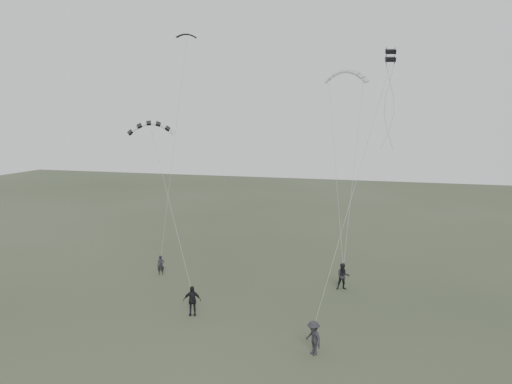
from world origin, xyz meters
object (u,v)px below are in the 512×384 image
(flyer_right, at_px, (343,276))
(flyer_far, at_px, (313,338))
(kite_box, at_px, (391,55))
(flyer_center, at_px, (192,301))
(kite_dark_small, at_px, (186,34))
(kite_striped, at_px, (151,123))
(kite_pale_large, at_px, (346,71))
(flyer_left, at_px, (161,265))

(flyer_right, distance_m, flyer_far, 10.33)
(flyer_far, height_order, kite_box, kite_box)
(flyer_center, distance_m, kite_dark_small, 21.97)
(flyer_right, height_order, flyer_center, flyer_right)
(kite_striped, bearing_deg, flyer_right, -15.28)
(kite_dark_small, height_order, kite_pale_large, kite_dark_small)
(kite_box, bearing_deg, kite_pale_large, 96.73)
(flyer_left, height_order, flyer_far, flyer_far)
(flyer_center, distance_m, kite_pale_large, 22.57)
(kite_box, bearing_deg, flyer_right, 114.79)
(kite_pale_large, relative_size, kite_box, 5.22)
(flyer_far, xyz_separation_m, kite_striped, (-12.79, 7.52, 10.81))
(kite_striped, bearing_deg, flyer_far, -57.73)
(flyer_left, distance_m, flyer_right, 13.98)
(flyer_center, height_order, kite_dark_small, kite_dark_small)
(flyer_left, xyz_separation_m, kite_pale_large, (13.00, 8.44, 15.09))
(flyer_right, relative_size, flyer_far, 1.06)
(flyer_right, height_order, kite_box, kite_box)
(flyer_left, bearing_deg, flyer_far, -57.44)
(flyer_left, height_order, kite_box, kite_box)
(flyer_far, relative_size, kite_pale_large, 0.51)
(flyer_left, distance_m, flyer_far, 16.76)
(flyer_left, xyz_separation_m, flyer_far, (13.56, -9.85, 0.15))
(flyer_left, relative_size, kite_dark_small, 0.90)
(kite_striped, bearing_deg, kite_pale_large, 14.11)
(kite_box, bearing_deg, flyer_far, -126.64)
(kite_dark_small, relative_size, kite_pale_large, 0.47)
(flyer_center, height_order, flyer_far, flyer_center)
(flyer_far, height_order, kite_striped, kite_striped)
(flyer_left, bearing_deg, kite_box, -32.86)
(kite_pale_large, bearing_deg, kite_dark_small, -159.58)
(kite_pale_large, bearing_deg, kite_box, -67.49)
(flyer_right, bearing_deg, flyer_far, -107.08)
(flyer_left, distance_m, kite_box, 22.62)
(flyer_center, bearing_deg, flyer_left, 109.92)
(flyer_right, distance_m, kite_dark_small, 22.87)
(kite_dark_small, bearing_deg, kite_box, -55.26)
(flyer_center, distance_m, kite_striped, 12.58)
(flyer_left, relative_size, flyer_right, 0.79)
(flyer_right, xyz_separation_m, kite_striped, (-13.19, -2.80, 10.76))
(flyer_right, relative_size, kite_box, 2.80)
(flyer_center, xyz_separation_m, flyer_far, (8.05, -3.09, -0.03))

